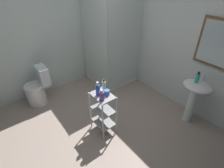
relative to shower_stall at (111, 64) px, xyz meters
name	(u,v)px	position (x,y,z in m)	size (l,w,h in m)	color
ground_plane	(97,137)	(1.22, -1.23, -0.47)	(4.20, 4.20, 0.02)	gray
wall_back	(179,40)	(1.23, 0.62, 0.79)	(4.20, 0.14, 2.50)	silver
wall_left	(41,34)	(-0.63, -1.23, 0.79)	(0.10, 4.20, 2.50)	silver
shower_stall	(111,64)	(0.00, 0.00, 0.00)	(0.92, 0.92, 2.00)	white
pedestal_sink	(195,95)	(1.91, 0.29, 0.12)	(0.46, 0.37, 0.81)	white
sink_faucet	(203,78)	(1.91, 0.41, 0.40)	(0.03, 0.03, 0.10)	silver
toilet	(38,89)	(-0.26, -1.63, -0.15)	(0.37, 0.49, 0.76)	white
storage_cart	(103,110)	(1.16, -1.04, -0.03)	(0.38, 0.28, 0.74)	silver
hand_soap_bottle	(197,78)	(1.87, 0.28, 0.43)	(0.06, 0.06, 0.19)	#2DBC99
shampoo_bottle_blue	(98,90)	(1.12, -1.09, 0.38)	(0.06, 0.06, 0.23)	#2451B0
lotion_bottle_white	(104,86)	(1.09, -0.95, 0.37)	(0.06, 0.06, 0.21)	white
conditioner_bottle_purple	(102,96)	(1.25, -1.11, 0.35)	(0.07, 0.07, 0.18)	purple
rinse_cup	(107,93)	(1.20, -0.98, 0.32)	(0.08, 0.08, 0.09)	#3870B2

